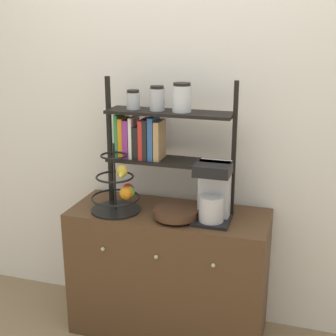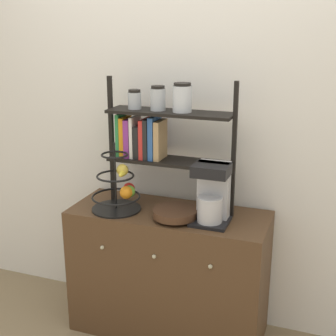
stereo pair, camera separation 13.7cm
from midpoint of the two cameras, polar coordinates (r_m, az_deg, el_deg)
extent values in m
cube|color=silver|center=(2.89, 0.37, 5.83)|extent=(7.00, 0.05, 2.60)
cube|color=#4C331E|center=(2.95, -1.27, -12.59)|extent=(1.18, 0.47, 0.80)
sphere|color=#B2AD8C|center=(2.77, -9.38, -9.75)|extent=(0.02, 0.02, 0.02)
sphere|color=#B2AD8C|center=(2.65, -2.96, -10.80)|extent=(0.02, 0.02, 0.02)
sphere|color=#B2AD8C|center=(2.57, 4.01, -11.78)|extent=(0.02, 0.02, 0.02)
cube|color=black|center=(2.64, 3.86, -6.43)|extent=(0.21, 0.20, 0.02)
cube|color=#B7B7BC|center=(2.63, 4.21, -2.54)|extent=(0.17, 0.08, 0.33)
cylinder|color=#B7B7BC|center=(2.59, 3.80, -4.94)|extent=(0.14, 0.14, 0.14)
cube|color=black|center=(2.53, 3.94, -0.20)|extent=(0.20, 0.16, 0.06)
cylinder|color=black|center=(2.82, -7.76, -5.08)|extent=(0.29, 0.29, 0.01)
cylinder|color=black|center=(2.75, -7.93, -1.08)|extent=(0.01, 0.01, 0.40)
torus|color=black|center=(2.79, -7.83, -3.60)|extent=(0.29, 0.29, 0.01)
torus|color=black|center=(2.75, -7.93, -1.08)|extent=(0.22, 0.22, 0.01)
torus|color=black|center=(2.71, -8.04, 1.51)|extent=(0.16, 0.16, 0.01)
sphere|color=red|center=(2.81, -6.27, -2.62)|extent=(0.07, 0.07, 0.07)
sphere|color=#6BAD33|center=(2.77, -6.22, -2.95)|extent=(0.07, 0.07, 0.07)
sphere|color=orange|center=(2.74, -6.57, -3.08)|extent=(0.08, 0.08, 0.08)
ellipsoid|color=yellow|center=(2.74, -6.91, -0.63)|extent=(0.06, 0.15, 0.04)
sphere|color=gold|center=(2.74, -7.07, -0.34)|extent=(0.07, 0.07, 0.07)
cylinder|color=#422819|center=(2.68, -0.49, -6.07)|extent=(0.14, 0.14, 0.02)
cylinder|color=#422819|center=(2.66, -0.49, -5.47)|extent=(0.26, 0.26, 0.04)
cube|color=black|center=(2.86, -8.49, 3.25)|extent=(0.02, 0.02, 0.78)
cube|color=black|center=(2.63, 6.56, 2.11)|extent=(0.02, 0.02, 0.78)
cube|color=black|center=(2.74, -1.27, 0.84)|extent=(0.73, 0.20, 0.02)
cube|color=black|center=(2.68, -1.31, 6.75)|extent=(0.73, 0.20, 0.02)
cube|color=#2D8C47|center=(2.82, -7.31, 4.01)|extent=(0.02, 0.12, 0.25)
cube|color=orange|center=(2.81, -6.80, 3.79)|extent=(0.03, 0.13, 0.23)
cube|color=#8C338C|center=(2.80, -6.15, 3.67)|extent=(0.03, 0.15, 0.23)
cube|color=white|center=(2.78, -5.57, 3.80)|extent=(0.02, 0.14, 0.24)
cube|color=black|center=(2.78, -5.01, 3.23)|extent=(0.03, 0.14, 0.19)
cube|color=red|center=(2.76, -4.35, 3.60)|extent=(0.03, 0.15, 0.23)
cube|color=black|center=(2.75, -3.80, 3.62)|extent=(0.03, 0.16, 0.24)
cube|color=#2D599E|center=(2.74, -3.18, 3.71)|extent=(0.03, 0.15, 0.25)
cube|color=tan|center=(2.73, -2.47, 3.44)|extent=(0.03, 0.15, 0.23)
cylinder|color=#ADB2B7|center=(2.74, -5.71, 8.14)|extent=(0.08, 0.08, 0.10)
cylinder|color=black|center=(2.74, -5.74, 9.30)|extent=(0.07, 0.07, 0.02)
cylinder|color=#ADB2B7|center=(2.69, -2.81, 8.32)|extent=(0.09, 0.09, 0.12)
cylinder|color=black|center=(2.68, -2.83, 9.81)|extent=(0.08, 0.08, 0.02)
cylinder|color=silver|center=(2.64, 0.20, 8.43)|extent=(0.11, 0.11, 0.15)
cylinder|color=black|center=(2.63, 0.20, 10.18)|extent=(0.10, 0.10, 0.02)
camera|label=1|loc=(0.07, -91.46, -0.44)|focal=50.00mm
camera|label=2|loc=(0.07, 88.54, 0.44)|focal=50.00mm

